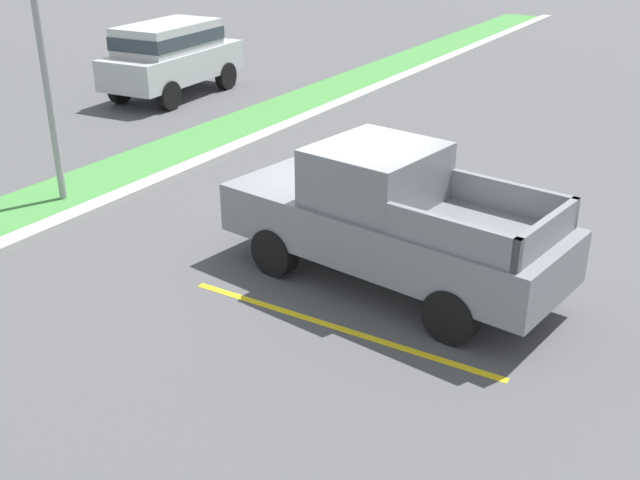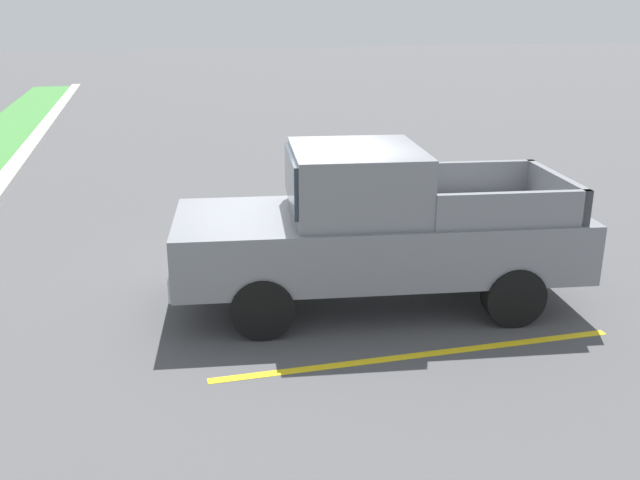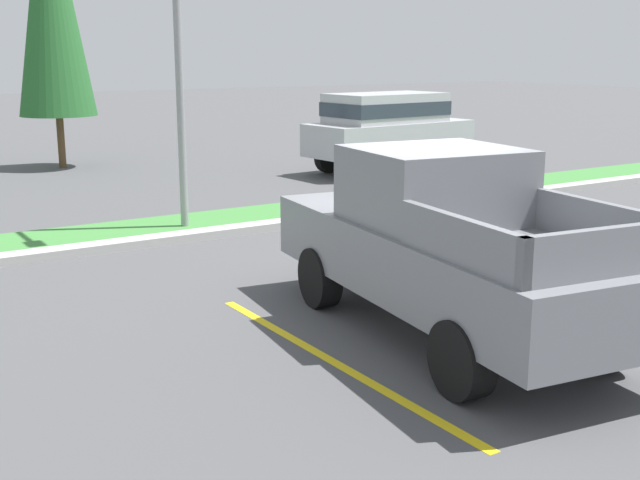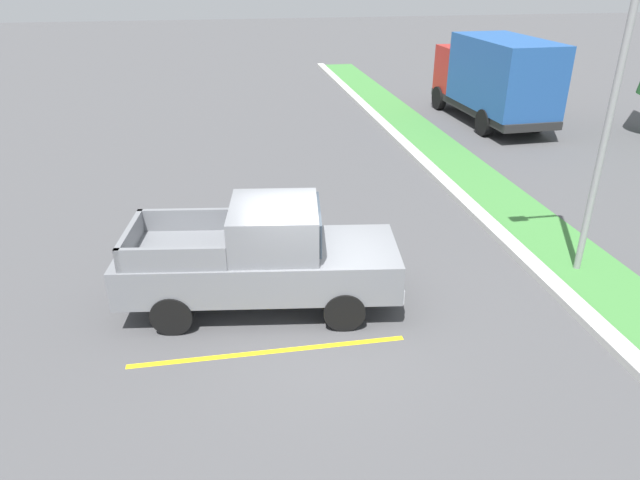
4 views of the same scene
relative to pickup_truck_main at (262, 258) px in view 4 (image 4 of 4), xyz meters
name	(u,v)px [view 4 (image 4 of 4)]	position (x,y,z in m)	size (l,w,h in m)	color
ground_plane	(316,316)	(0.59, 0.93, -1.04)	(120.00, 120.00, 0.00)	#4C4C4F
parking_line_near	(256,267)	(-1.56, -0.05, -1.04)	(0.12, 4.80, 0.01)	yellow
parking_line_far	(269,352)	(1.54, -0.05, -1.04)	(0.12, 4.80, 0.01)	yellow
curb_strip	(559,290)	(0.59, 5.93, -0.97)	(56.00, 0.40, 0.15)	#B2B2AD
grass_median	(607,287)	(0.59, 7.03, -1.01)	(56.00, 1.80, 0.06)	#42843D
pickup_truck_main	(262,258)	(0.00, 0.00, 0.00)	(2.57, 5.43, 2.10)	black
cargo_truck_distant	(495,77)	(-12.33, 10.35, 0.81)	(6.89, 2.71, 3.40)	black
street_light	(605,104)	(-0.23, 6.66, 2.60)	(0.24, 1.49, 6.20)	gray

